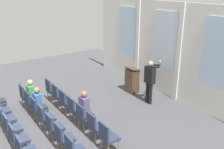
{
  "coord_description": "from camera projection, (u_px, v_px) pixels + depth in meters",
  "views": [
    {
      "loc": [
        6.88,
        -1.08,
        4.48
      ],
      "look_at": [
        0.12,
        3.67,
        1.46
      ],
      "focal_mm": 39.65,
      "sensor_mm": 36.0,
      "label": 1
    }
  ],
  "objects": [
    {
      "name": "ground_plane",
      "position": [
        10.0,
        143.0,
        7.41
      ],
      "size": [
        16.71,
        16.71,
        0.0
      ],
      "primitive_type": "plane",
      "color": "#4C4C51"
    },
    {
      "name": "rear_partition",
      "position": [
        165.0,
        49.0,
        10.17
      ],
      "size": [
        9.13,
        0.14,
        3.88
      ],
      "color": "silver",
      "rests_on": "ground"
    },
    {
      "name": "speaker",
      "position": [
        150.0,
        79.0,
        9.59
      ],
      "size": [
        0.51,
        0.69,
        1.76
      ],
      "color": "black",
      "rests_on": "ground"
    },
    {
      "name": "mic_stand",
      "position": [
        148.0,
        91.0,
        10.24
      ],
      "size": [
        0.28,
        0.28,
        1.55
      ],
      "color": "black",
      "rests_on": "ground"
    },
    {
      "name": "lectern",
      "position": [
        132.0,
        80.0,
        10.76
      ],
      "size": [
        0.6,
        0.48,
        1.16
      ],
      "color": "#4C3828",
      "rests_on": "ground"
    },
    {
      "name": "chair_r0_c0",
      "position": [
        51.0,
        88.0,
        9.95
      ],
      "size": [
        0.46,
        0.44,
        0.94
      ],
      "color": "olive",
      "rests_on": "ground"
    },
    {
      "name": "chair_r0_c1",
      "position": [
        58.0,
        94.0,
        9.43
      ],
      "size": [
        0.46,
        0.44,
        0.94
      ],
      "color": "olive",
      "rests_on": "ground"
    },
    {
      "name": "chair_r0_c2",
      "position": [
        66.0,
        101.0,
        8.92
      ],
      "size": [
        0.46,
        0.44,
        0.94
      ],
      "color": "olive",
      "rests_on": "ground"
    },
    {
      "name": "chair_r0_c3",
      "position": [
        74.0,
        108.0,
        8.4
      ],
      "size": [
        0.46,
        0.44,
        0.94
      ],
      "color": "olive",
      "rests_on": "ground"
    },
    {
      "name": "chair_r0_c4",
      "position": [
        84.0,
        116.0,
        7.88
      ],
      "size": [
        0.46,
        0.44,
        0.94
      ],
      "color": "olive",
      "rests_on": "ground"
    },
    {
      "name": "audience_r0_c4",
      "position": [
        86.0,
        109.0,
        7.84
      ],
      "size": [
        0.36,
        0.39,
        1.39
      ],
      "color": "#2D2D33",
      "rests_on": "ground"
    },
    {
      "name": "chair_r0_c5",
      "position": [
        95.0,
        125.0,
        7.36
      ],
      "size": [
        0.46,
        0.44,
        0.94
      ],
      "color": "olive",
      "rests_on": "ground"
    },
    {
      "name": "chair_r0_c6",
      "position": [
        107.0,
        136.0,
        6.84
      ],
      "size": [
        0.46,
        0.44,
        0.94
      ],
      "color": "olive",
      "rests_on": "ground"
    },
    {
      "name": "chair_r1_c0",
      "position": [
        25.0,
        95.0,
        9.39
      ],
      "size": [
        0.46,
        0.44,
        0.94
      ],
      "color": "olive",
      "rests_on": "ground"
    },
    {
      "name": "chair_r1_c1",
      "position": [
        31.0,
        101.0,
        8.87
      ],
      "size": [
        0.46,
        0.44,
        0.94
      ],
      "color": "olive",
      "rests_on": "ground"
    },
    {
      "name": "audience_r1_c1",
      "position": [
        33.0,
        95.0,
        8.84
      ],
      "size": [
        0.36,
        0.39,
        1.35
      ],
      "color": "#2D2D33",
      "rests_on": "ground"
    },
    {
      "name": "chair_r1_c2",
      "position": [
        37.0,
        108.0,
        8.36
      ],
      "size": [
        0.46,
        0.44,
        0.94
      ],
      "color": "olive",
      "rests_on": "ground"
    },
    {
      "name": "audience_r1_c2",
      "position": [
        39.0,
        103.0,
        8.34
      ],
      "size": [
        0.36,
        0.39,
        1.29
      ],
      "color": "#2D2D33",
      "rests_on": "ground"
    },
    {
      "name": "chair_r1_c3",
      "position": [
        45.0,
        117.0,
        7.84
      ],
      "size": [
        0.46,
        0.44,
        0.94
      ],
      "color": "olive",
      "rests_on": "ground"
    },
    {
      "name": "chair_r1_c4",
      "position": [
        53.0,
        126.0,
        7.32
      ],
      "size": [
        0.46,
        0.44,
        0.94
      ],
      "color": "olive",
      "rests_on": "ground"
    },
    {
      "name": "chair_r1_c5",
      "position": [
        63.0,
        137.0,
        6.8
      ],
      "size": [
        0.46,
        0.44,
        0.94
      ],
      "color": "olive",
      "rests_on": "ground"
    },
    {
      "name": "chair_r1_c6",
      "position": [
        74.0,
        149.0,
        6.28
      ],
      "size": [
        0.46,
        0.44,
        0.94
      ],
      "color": "olive",
      "rests_on": "ground"
    },
    {
      "name": "chair_r2_c1",
      "position": [
        0.0,
        109.0,
        8.31
      ],
      "size": [
        0.46,
        0.44,
        0.94
      ],
      "color": "olive",
      "rests_on": "ground"
    },
    {
      "name": "chair_r2_c2",
      "position": [
        5.0,
        117.0,
        7.8
      ],
      "size": [
        0.46,
        0.44,
        0.94
      ],
      "color": "olive",
      "rests_on": "ground"
    },
    {
      "name": "chair_r2_c3",
      "position": [
        11.0,
        127.0,
        7.28
      ],
      "size": [
        0.46,
        0.44,
        0.94
      ],
      "color": "olive",
      "rests_on": "ground"
    },
    {
      "name": "chair_r2_c4",
      "position": [
        17.0,
        138.0,
        6.76
      ],
      "size": [
        0.46,
        0.44,
        0.94
      ],
      "color": "olive",
      "rests_on": "ground"
    }
  ]
}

